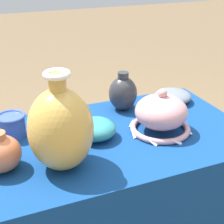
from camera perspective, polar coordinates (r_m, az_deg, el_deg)
The scene contains 9 objects.
display_table at distance 1.31m, azimuth 0.41°, elevation -7.58°, with size 1.03×0.60×0.68m.
vase_tall_bulbous at distance 1.05m, azimuth -8.53°, elevation -2.73°, with size 0.20×0.20×0.32m.
vase_dome_bell at distance 1.29m, azimuth 8.14°, elevation -0.46°, with size 0.24×0.24×0.18m.
mosaic_tile_box at distance 1.35m, azimuth -9.61°, elevation -1.10°, with size 0.16×0.14×0.06m.
cup_wide_cobalt at distance 1.31m, azimuth -16.33°, elevation -2.04°, with size 0.11×0.11×0.09m.
bowl_shallow_slate at distance 1.57m, azimuth 10.06°, elevation 2.62°, with size 0.17×0.17×0.05m, color slate.
jar_round_terracotta at distance 1.12m, azimuth -18.11°, elevation -6.55°, with size 0.13×0.13×0.13m.
bowl_shallow_teal at distance 1.25m, azimuth -2.68°, elevation -2.81°, with size 0.15×0.15×0.07m, color teal.
jar_round_charcoal at distance 1.46m, azimuth 1.82°, elevation 3.17°, with size 0.12×0.12×0.17m.
Camera 1 is at (-0.43, -1.03, 1.31)m, focal length 55.00 mm.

